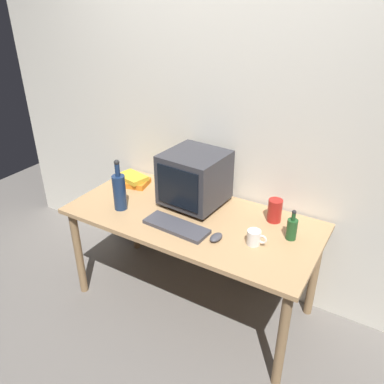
{
  "coord_description": "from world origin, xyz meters",
  "views": [
    {
      "loc": [
        1.1,
        -1.85,
        2.05
      ],
      "look_at": [
        0.0,
        0.0,
        0.91
      ],
      "focal_mm": 36.34,
      "sensor_mm": 36.0,
      "label": 1
    }
  ],
  "objects_px": {
    "keyboard": "(176,226)",
    "bottle_short": "(292,228)",
    "metal_canister": "(275,210)",
    "bottle_tall": "(119,191)",
    "computer_mouse": "(216,237)",
    "mug": "(254,237)",
    "crt_monitor": "(195,178)",
    "book_stack": "(133,180)"
  },
  "relations": [
    {
      "from": "computer_mouse",
      "to": "metal_canister",
      "type": "bearing_deg",
      "value": 65.82
    },
    {
      "from": "computer_mouse",
      "to": "book_stack",
      "type": "height_order",
      "value": "book_stack"
    },
    {
      "from": "crt_monitor",
      "to": "metal_canister",
      "type": "xyz_separation_m",
      "value": [
        0.55,
        0.07,
        -0.12
      ]
    },
    {
      "from": "computer_mouse",
      "to": "book_stack",
      "type": "xyz_separation_m",
      "value": [
        -0.87,
        0.32,
        0.02
      ]
    },
    {
      "from": "keyboard",
      "to": "metal_canister",
      "type": "bearing_deg",
      "value": 42.27
    },
    {
      "from": "crt_monitor",
      "to": "mug",
      "type": "distance_m",
      "value": 0.6
    },
    {
      "from": "bottle_short",
      "to": "metal_canister",
      "type": "xyz_separation_m",
      "value": [
        -0.16,
        0.14,
        0.0
      ]
    },
    {
      "from": "crt_monitor",
      "to": "bottle_short",
      "type": "distance_m",
      "value": 0.71
    },
    {
      "from": "computer_mouse",
      "to": "bottle_short",
      "type": "bearing_deg",
      "value": 38.33
    },
    {
      "from": "crt_monitor",
      "to": "keyboard",
      "type": "xyz_separation_m",
      "value": [
        0.06,
        -0.32,
        -0.18
      ]
    },
    {
      "from": "crt_monitor",
      "to": "keyboard",
      "type": "height_order",
      "value": "crt_monitor"
    },
    {
      "from": "computer_mouse",
      "to": "mug",
      "type": "distance_m",
      "value": 0.22
    },
    {
      "from": "mug",
      "to": "crt_monitor",
      "type": "bearing_deg",
      "value": 156.56
    },
    {
      "from": "keyboard",
      "to": "bottle_short",
      "type": "relative_size",
      "value": 2.15
    },
    {
      "from": "computer_mouse",
      "to": "metal_canister",
      "type": "xyz_separation_m",
      "value": [
        0.22,
        0.38,
        0.06
      ]
    },
    {
      "from": "book_stack",
      "to": "mug",
      "type": "xyz_separation_m",
      "value": [
        1.08,
        -0.25,
        0.01
      ]
    },
    {
      "from": "mug",
      "to": "metal_canister",
      "type": "height_order",
      "value": "metal_canister"
    },
    {
      "from": "bottle_tall",
      "to": "bottle_short",
      "type": "xyz_separation_m",
      "value": [
        1.09,
        0.24,
        -0.06
      ]
    },
    {
      "from": "keyboard",
      "to": "metal_canister",
      "type": "relative_size",
      "value": 2.8
    },
    {
      "from": "crt_monitor",
      "to": "bottle_short",
      "type": "xyz_separation_m",
      "value": [
        0.7,
        -0.07,
        -0.12
      ]
    },
    {
      "from": "keyboard",
      "to": "bottle_tall",
      "type": "relative_size",
      "value": 1.19
    },
    {
      "from": "book_stack",
      "to": "metal_canister",
      "type": "relative_size",
      "value": 1.71
    },
    {
      "from": "keyboard",
      "to": "bottle_short",
      "type": "bearing_deg",
      "value": 24.94
    },
    {
      "from": "keyboard",
      "to": "bottle_tall",
      "type": "bearing_deg",
      "value": -178.22
    },
    {
      "from": "computer_mouse",
      "to": "book_stack",
      "type": "relative_size",
      "value": 0.39
    },
    {
      "from": "keyboard",
      "to": "computer_mouse",
      "type": "xyz_separation_m",
      "value": [
        0.27,
        0.01,
        0.01
      ]
    },
    {
      "from": "computer_mouse",
      "to": "bottle_short",
      "type": "height_order",
      "value": "bottle_short"
    },
    {
      "from": "computer_mouse",
      "to": "book_stack",
      "type": "distance_m",
      "value": 0.93
    },
    {
      "from": "keyboard",
      "to": "crt_monitor",
      "type": "bearing_deg",
      "value": 103.83
    },
    {
      "from": "bottle_tall",
      "to": "book_stack",
      "type": "relative_size",
      "value": 1.38
    },
    {
      "from": "keyboard",
      "to": "metal_canister",
      "type": "height_order",
      "value": "metal_canister"
    },
    {
      "from": "crt_monitor",
      "to": "computer_mouse",
      "type": "xyz_separation_m",
      "value": [
        0.33,
        -0.31,
        -0.17
      ]
    },
    {
      "from": "computer_mouse",
      "to": "keyboard",
      "type": "bearing_deg",
      "value": -171.39
    },
    {
      "from": "bottle_short",
      "to": "metal_canister",
      "type": "relative_size",
      "value": 1.3
    },
    {
      "from": "bottle_short",
      "to": "mug",
      "type": "bearing_deg",
      "value": -135.38
    },
    {
      "from": "computer_mouse",
      "to": "mug",
      "type": "height_order",
      "value": "mug"
    },
    {
      "from": "book_stack",
      "to": "computer_mouse",
      "type": "bearing_deg",
      "value": -20.32
    },
    {
      "from": "bottle_short",
      "to": "metal_canister",
      "type": "bearing_deg",
      "value": 138.45
    },
    {
      "from": "crt_monitor",
      "to": "metal_canister",
      "type": "distance_m",
      "value": 0.56
    },
    {
      "from": "crt_monitor",
      "to": "computer_mouse",
      "type": "bearing_deg",
      "value": -43.11
    },
    {
      "from": "bottle_tall",
      "to": "book_stack",
      "type": "bearing_deg",
      "value": 115.28
    },
    {
      "from": "keyboard",
      "to": "mug",
      "type": "bearing_deg",
      "value": 14.08
    }
  ]
}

